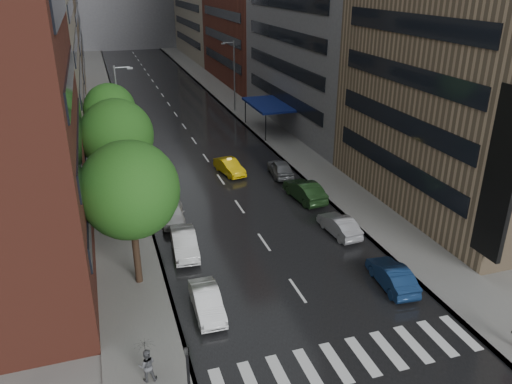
% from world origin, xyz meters
% --- Properties ---
extents(ground, '(220.00, 220.00, 0.00)m').
position_xyz_m(ground, '(0.00, 0.00, 0.00)').
color(ground, gray).
rests_on(ground, ground).
extents(road, '(14.00, 140.00, 0.01)m').
position_xyz_m(road, '(0.00, 50.00, 0.01)').
color(road, black).
rests_on(road, ground).
extents(sidewalk_left, '(4.00, 140.00, 0.15)m').
position_xyz_m(sidewalk_left, '(-9.00, 50.00, 0.07)').
color(sidewalk_left, gray).
rests_on(sidewalk_left, ground).
extents(sidewalk_right, '(4.00, 140.00, 0.15)m').
position_xyz_m(sidewalk_right, '(9.00, 50.00, 0.07)').
color(sidewalk_right, gray).
rests_on(sidewalk_right, ground).
extents(crosswalk, '(13.15, 2.80, 0.01)m').
position_xyz_m(crosswalk, '(0.20, -2.00, 0.01)').
color(crosswalk, silver).
rests_on(crosswalk, ground).
extents(tree_near, '(5.49, 5.49, 8.75)m').
position_xyz_m(tree_near, '(-8.60, 7.59, 5.99)').
color(tree_near, '#382619').
rests_on(tree_near, ground).
extents(tree_mid, '(5.41, 5.41, 8.62)m').
position_xyz_m(tree_mid, '(-8.60, 18.54, 5.90)').
color(tree_mid, '#382619').
rests_on(tree_mid, ground).
extents(tree_far, '(4.77, 4.77, 7.61)m').
position_xyz_m(tree_far, '(-8.60, 29.86, 5.20)').
color(tree_far, '#382619').
rests_on(tree_far, ground).
extents(taxi, '(2.22, 4.32, 1.36)m').
position_xyz_m(taxi, '(1.14, 23.17, 0.68)').
color(taxi, yellow).
rests_on(taxi, ground).
extents(parked_cars_left, '(2.11, 21.83, 1.45)m').
position_xyz_m(parked_cars_left, '(-5.40, 13.12, 0.71)').
color(parked_cars_left, white).
rests_on(parked_cars_left, ground).
extents(parked_cars_right, '(2.17, 22.92, 1.58)m').
position_xyz_m(parked_cars_right, '(5.40, 13.22, 0.73)').
color(parked_cars_right, '#10264C').
rests_on(parked_cars_right, ground).
extents(ped_black_umbrella, '(0.96, 0.98, 2.09)m').
position_xyz_m(ped_black_umbrella, '(-9.03, -0.50, 1.39)').
color(ped_black_umbrella, '#55565B').
rests_on(ped_black_umbrella, sidewalk_left).
extents(traffic_light, '(0.18, 0.15, 3.45)m').
position_xyz_m(traffic_light, '(-7.60, -3.00, 2.23)').
color(traffic_light, black).
rests_on(traffic_light, sidewalk_left).
extents(street_lamp_left, '(1.74, 0.22, 9.00)m').
position_xyz_m(street_lamp_left, '(-7.72, 30.00, 4.89)').
color(street_lamp_left, gray).
rests_on(street_lamp_left, sidewalk_left).
extents(street_lamp_right, '(1.74, 0.22, 9.00)m').
position_xyz_m(street_lamp_right, '(7.72, 45.00, 4.89)').
color(street_lamp_right, gray).
rests_on(street_lamp_right, sidewalk_right).
extents(awning, '(4.00, 8.00, 3.12)m').
position_xyz_m(awning, '(8.98, 35.00, 3.13)').
color(awning, navy).
rests_on(awning, sidewalk_right).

